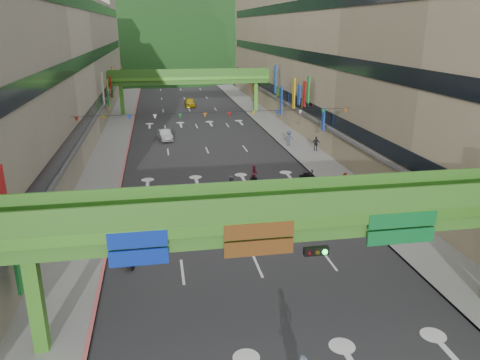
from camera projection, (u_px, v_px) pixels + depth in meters
name	position (u px, v px, depth m)	size (l,w,h in m)	color
road_slab	(199.00, 132.00, 63.74)	(18.00, 140.00, 0.02)	#28282B
sidewalk_left	(116.00, 135.00, 61.90)	(4.00, 140.00, 0.15)	gray
sidewalk_right	(277.00, 129.00, 65.55)	(4.00, 140.00, 0.15)	gray
curb_left	(131.00, 134.00, 62.21)	(0.20, 140.00, 0.18)	#CC5959
curb_right	(264.00, 129.00, 65.23)	(0.20, 140.00, 0.18)	gray
building_row_left	(44.00, 63.00, 57.65)	(12.80, 95.00, 19.00)	#9E937F
building_row_right	(335.00, 59.00, 63.92)	(12.80, 95.00, 19.00)	gray
overpass_near	(311.00, 230.00, 20.55)	(28.00, 12.27, 7.10)	#4C9E2D
overpass_far	(190.00, 80.00, 76.09)	(28.00, 2.20, 7.10)	#4C9E2D
hill_left	(128.00, 67.00, 164.14)	(168.00, 140.00, 112.00)	#1C4419
hill_right	(231.00, 62.00, 189.47)	(208.00, 176.00, 128.00)	#1C4419
bunting_string	(217.00, 115.00, 43.18)	(26.00, 0.36, 0.47)	black
scooter_rider_mid	(255.00, 175.00, 41.89)	(0.93, 1.59, 2.07)	black
scooter_rider_left	(130.00, 252.00, 27.87)	(0.99, 1.58, 1.94)	gray
scooter_rider_far	(231.00, 188.00, 38.67)	(0.95, 1.58, 2.06)	maroon
parked_scooter_row	(322.00, 192.00, 39.15)	(1.60, 9.35, 1.08)	black
car_silver	(165.00, 135.00, 59.05)	(1.41, 4.04, 1.33)	#A3A3AA
car_yellow	(190.00, 102.00, 83.85)	(1.77, 4.41, 1.50)	gold
pedestrian_red	(345.00, 183.00, 40.61)	(0.76, 0.59, 1.56)	#BF3909
pedestrian_dark	(316.00, 145.00, 53.49)	(0.97, 0.41, 1.66)	black
pedestrian_blue	(289.00, 139.00, 55.74)	(0.84, 0.54, 1.81)	#334052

